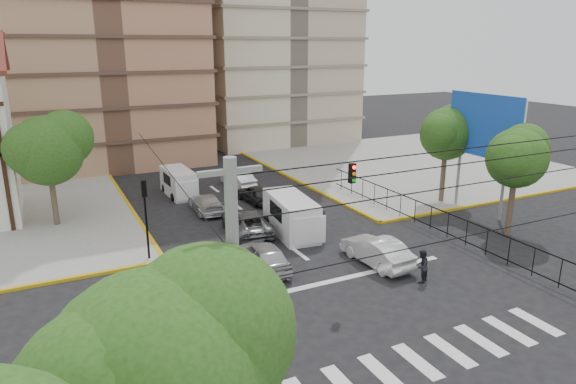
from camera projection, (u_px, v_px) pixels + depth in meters
ground at (348, 290)px, 24.61m from camera, size 160.00×160.00×0.00m
sidewalk_ne at (409, 164)px, 50.34m from camera, size 26.00×26.00×0.15m
crosswalk_stripes at (434, 356)px, 19.44m from camera, size 12.00×2.40×0.01m
stop_line at (335, 280)px, 25.64m from camera, size 13.00×0.40×0.01m
park_fence at (430, 232)px, 32.32m from camera, size 0.10×22.50×1.66m
billboard at (485, 128)px, 34.27m from camera, size 0.36×6.20×8.10m
tree_sw_near at (161, 372)px, 9.90m from camera, size 5.63×4.60×7.57m
tree_park_a at (518, 155)px, 30.53m from camera, size 4.41×3.60×6.83m
tree_park_c at (448, 131)px, 36.90m from camera, size 4.65×3.80×7.25m
tree_tudor at (49, 147)px, 31.88m from camera, size 5.39×4.40×7.43m
traffic_light_nw at (145, 206)px, 27.14m from camera, size 0.28×0.22×4.40m
traffic_light_hanging at (379, 181)px, 21.22m from camera, size 18.00×9.12×0.92m
utility_pole_sw at (236, 345)px, 11.70m from camera, size 1.40×0.28×9.00m
van_right_lane at (293, 217)px, 31.54m from camera, size 2.60×5.40×2.35m
van_left_lane at (180, 184)px, 39.66m from camera, size 1.94×4.58×2.04m
car_silver_front_left at (264, 256)px, 26.77m from camera, size 1.95×4.47×1.50m
car_white_front_right at (377, 251)px, 27.38m from camera, size 1.88×4.69×1.52m
car_grey_mid_left at (247, 222)px, 31.83m from camera, size 2.97×5.43×1.44m
car_silver_rear_left at (206, 203)px, 36.01m from camera, size 1.99×4.48×1.28m
car_darkgrey_mid_right at (256, 194)px, 38.12m from camera, size 1.97×4.07×1.34m
car_white_rear_right at (238, 179)px, 42.17m from camera, size 1.79×4.22×1.35m
pedestrian_crosswalk at (422, 266)px, 25.27m from camera, size 1.03×0.96×1.69m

